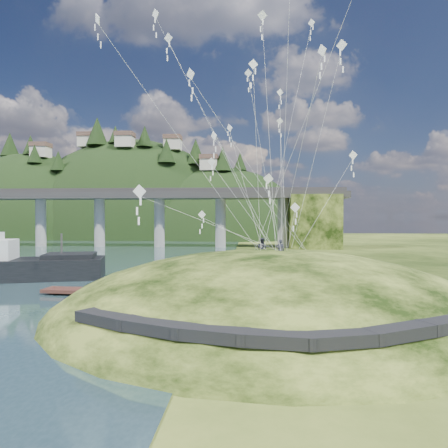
{
  "coord_description": "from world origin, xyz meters",
  "views": [
    {
      "loc": [
        6.29,
        -29.53,
        7.62
      ],
      "look_at": [
        4.0,
        6.0,
        7.0
      ],
      "focal_mm": 32.0,
      "sensor_mm": 36.0,
      "label": 1
    }
  ],
  "objects": [
    {
      "name": "wooden_dock",
      "position": [
        -7.26,
        8.13,
        0.42
      ],
      "size": [
        13.42,
        3.18,
        0.95
      ],
      "color": "#3A1D18",
      "rests_on": "ground"
    },
    {
      "name": "far_ridge",
      "position": [
        -43.58,
        122.17,
        -7.44
      ],
      "size": [
        153.0,
        70.0,
        94.5
      ],
      "color": "black",
      "rests_on": "ground"
    },
    {
      "name": "grass_hill",
      "position": [
        8.0,
        2.0,
        -1.5
      ],
      "size": [
        36.0,
        32.0,
        13.0
      ],
      "color": "black",
      "rests_on": "ground"
    },
    {
      "name": "bridge",
      "position": [
        -26.46,
        70.07,
        9.7
      ],
      "size": [
        160.0,
        11.0,
        15.0
      ],
      "color": "#2D2B2B",
      "rests_on": "ground"
    },
    {
      "name": "ground",
      "position": [
        0.0,
        0.0,
        0.0
      ],
      "size": [
        320.0,
        320.0,
        0.0
      ],
      "primitive_type": "plane",
      "color": "black",
      "rests_on": "ground"
    },
    {
      "name": "footpath",
      "position": [
        7.46,
        -9.74,
        2.08
      ],
      "size": [
        22.29,
        5.84,
        0.83
      ],
      "color": "black",
      "rests_on": "ground"
    },
    {
      "name": "kite_swarm",
      "position": [
        6.15,
        2.92,
        17.53
      ],
      "size": [
        18.54,
        18.24,
        20.64
      ],
      "color": "white",
      "rests_on": "ground"
    },
    {
      "name": "work_barge",
      "position": [
        -22.9,
        16.47,
        1.89
      ],
      "size": [
        22.39,
        11.36,
        7.56
      ],
      "color": "black",
      "rests_on": "ground"
    },
    {
      "name": "kite_flyers",
      "position": [
        7.7,
        3.9,
        5.86
      ],
      "size": [
        2.27,
        3.51,
        1.9
      ],
      "color": "#282935",
      "rests_on": "ground"
    }
  ]
}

